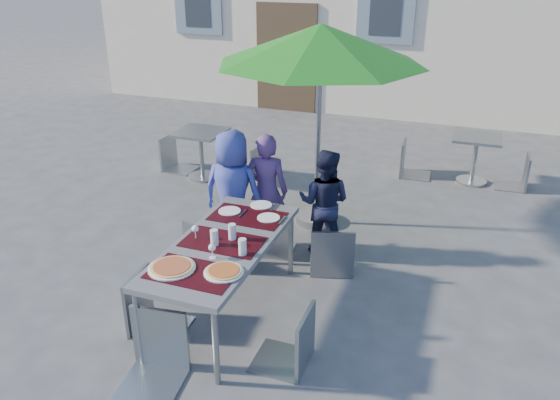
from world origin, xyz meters
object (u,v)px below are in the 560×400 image
at_px(pizza_near_left, 172,267).
at_px(chair_2, 333,222).
at_px(chair_3, 145,270).
at_px(cafe_table_1, 476,152).
at_px(chair_4, 293,305).
at_px(cafe_table_0, 201,146).
at_px(child_1, 266,191).
at_px(bg_chair_r_0, 251,143).
at_px(chair_1, 273,211).
at_px(bg_chair_r_1, 523,151).
at_px(child_2, 324,203).
at_px(chair_5, 150,310).
at_px(child_0, 233,192).
at_px(dining_table, 223,247).
at_px(bg_chair_l_0, 172,132).
at_px(pizza_near_right, 224,271).
at_px(chair_0, 203,218).
at_px(patio_umbrella, 321,46).
at_px(bg_chair_l_1, 412,138).

distance_m(pizza_near_left, chair_2, 1.84).
distance_m(chair_3, cafe_table_1, 5.26).
distance_m(chair_4, cafe_table_0, 4.31).
relative_size(child_1, chair_2, 1.32).
relative_size(child_1, chair_4, 1.36).
distance_m(child_1, bg_chair_r_0, 2.21).
bearing_deg(chair_1, bg_chair_r_1, 49.19).
relative_size(chair_4, bg_chair_r_1, 1.05).
bearing_deg(child_2, chair_1, 25.96).
bearing_deg(chair_1, chair_5, -94.65).
xyz_separation_m(child_0, cafe_table_0, (-1.36, 1.81, -0.20)).
height_order(dining_table, bg_chair_r_1, bg_chair_r_1).
relative_size(chair_2, bg_chair_l_0, 1.00).
bearing_deg(pizza_near_right, chair_5, -128.47).
distance_m(chair_1, bg_chair_r_0, 2.45).
bearing_deg(child_0, chair_0, 65.30).
height_order(patio_umbrella, bg_chair_r_1, patio_umbrella).
xyz_separation_m(chair_2, chair_3, (-1.27, -1.46, -0.00)).
height_order(child_2, chair_5, child_2).
xyz_separation_m(chair_4, cafe_table_0, (-2.62, 3.42, -0.09)).
distance_m(pizza_near_right, bg_chair_r_0, 4.04).
distance_m(child_2, bg_chair_r_1, 3.47).
bearing_deg(pizza_near_left, patio_umbrella, 81.06).
height_order(chair_2, cafe_table_1, chair_2).
height_order(pizza_near_right, chair_4, chair_4).
bearing_deg(chair_2, chair_5, -114.12).
distance_m(child_1, cafe_table_0, 2.32).
bearing_deg(chair_2, bg_chair_l_1, 83.48).
distance_m(pizza_near_left, cafe_table_0, 3.88).
height_order(bg_chair_r_0, bg_chair_l_1, bg_chair_l_1).
relative_size(patio_umbrella, cafe_table_0, 3.28).
height_order(pizza_near_left, child_1, child_1).
distance_m(dining_table, bg_chair_r_1, 4.95).
xyz_separation_m(chair_2, bg_chair_l_1, (0.36, 3.13, -0.01)).
bearing_deg(patio_umbrella, bg_chair_r_1, 40.79).
distance_m(pizza_near_right, chair_4, 0.62).
relative_size(child_1, chair_5, 1.26).
bearing_deg(cafe_table_0, dining_table, -58.79).
distance_m(chair_4, bg_chair_r_1, 4.99).
bearing_deg(bg_chair_r_1, chair_3, -124.45).
xyz_separation_m(pizza_near_left, child_0, (-0.25, 1.71, -0.07)).
relative_size(dining_table, chair_5, 1.74).
bearing_deg(child_0, child_2, -166.66).
bearing_deg(bg_chair_l_0, chair_1, -39.46).
relative_size(pizza_near_left, chair_2, 0.38).
relative_size(chair_4, cafe_table_1, 1.39).
height_order(chair_4, bg_chair_r_0, chair_4).
bearing_deg(chair_4, chair_0, 139.82).
xyz_separation_m(child_1, chair_0, (-0.48, -0.62, -0.13)).
xyz_separation_m(cafe_table_1, bg_chair_l_1, (-0.92, -0.01, 0.11)).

